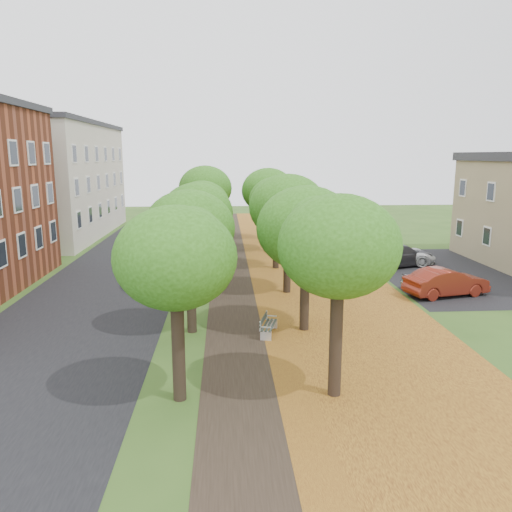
{
  "coord_description": "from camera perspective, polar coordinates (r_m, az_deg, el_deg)",
  "views": [
    {
      "loc": [
        -0.76,
        -14.29,
        7.36
      ],
      "look_at": [
        0.76,
        9.74,
        2.5
      ],
      "focal_mm": 35.0,
      "sensor_mm": 36.0,
      "label": 1
    }
  ],
  "objects": [
    {
      "name": "tree_row_west",
      "position": [
        29.47,
        -6.44,
        5.68
      ],
      "size": [
        3.74,
        33.74,
        6.08
      ],
      "color": "black",
      "rests_on": "ground"
    },
    {
      "name": "leaf_verge",
      "position": [
        30.74,
        7.29,
        -2.53
      ],
      "size": [
        7.5,
        70.0,
        0.01
      ],
      "primitive_type": "cube",
      "color": "#B37821",
      "rests_on": "ground"
    },
    {
      "name": "building_cream",
      "position": [
        50.05,
        -22.79,
        8.06
      ],
      "size": [
        10.3,
        20.3,
        10.4
      ],
      "color": "beige",
      "rests_on": "ground"
    },
    {
      "name": "ground",
      "position": [
        16.09,
        -0.54,
        -15.8
      ],
      "size": [
        120.0,
        120.0,
        0.0
      ],
      "primitive_type": "plane",
      "color": "#2D4C19",
      "rests_on": "ground"
    },
    {
      "name": "car_red",
      "position": [
        28.46,
        20.93,
        -2.8
      ],
      "size": [
        4.76,
        2.62,
        1.49
      ],
      "primitive_type": "imported",
      "rotation": [
        0.0,
        0.0,
        1.82
      ],
      "color": "maroon",
      "rests_on": "ground"
    },
    {
      "name": "tree_row_east",
      "position": [
        29.63,
        2.92,
        5.77
      ],
      "size": [
        3.74,
        33.74,
        6.08
      ],
      "color": "black",
      "rests_on": "ground"
    },
    {
      "name": "footpath",
      "position": [
        30.21,
        -2.08,
        -2.69
      ],
      "size": [
        3.2,
        70.0,
        0.01
      ],
      "primitive_type": "cube",
      "color": "black",
      "rests_on": "ground"
    },
    {
      "name": "car_silver",
      "position": [
        29.5,
        20.0,
        -2.42
      ],
      "size": [
        4.1,
        2.25,
        1.32
      ],
      "primitive_type": "imported",
      "rotation": [
        0.0,
        0.0,
        1.76
      ],
      "color": "#AAAAAF",
      "rests_on": "ground"
    },
    {
      "name": "car_white",
      "position": [
        35.61,
        15.73,
        0.23
      ],
      "size": [
        5.42,
        2.96,
        1.44
      ],
      "primitive_type": "imported",
      "rotation": [
        0.0,
        0.0,
        1.46
      ],
      "color": "silver",
      "rests_on": "ground"
    },
    {
      "name": "car_grey",
      "position": [
        35.07,
        16.04,
        0.12
      ],
      "size": [
        5.68,
        3.88,
        1.53
      ],
      "primitive_type": "imported",
      "rotation": [
        0.0,
        0.0,
        1.94
      ],
      "color": "#333238",
      "rests_on": "ground"
    },
    {
      "name": "street_asphalt",
      "position": [
        30.94,
        -16.11,
        -2.8
      ],
      "size": [
        8.0,
        70.0,
        0.01
      ],
      "primitive_type": "cube",
      "color": "black",
      "rests_on": "ground"
    },
    {
      "name": "parking_lot",
      "position": [
        34.28,
        21.07,
        -1.76
      ],
      "size": [
        9.0,
        16.0,
        0.01
      ],
      "primitive_type": "cube",
      "color": "black",
      "rests_on": "ground"
    },
    {
      "name": "bench",
      "position": [
        21.04,
        1.35,
        -7.9
      ],
      "size": [
        0.87,
        1.7,
        0.77
      ],
      "rotation": [
        0.0,
        0.0,
        1.31
      ],
      "color": "#2B352F",
      "rests_on": "ground"
    }
  ]
}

